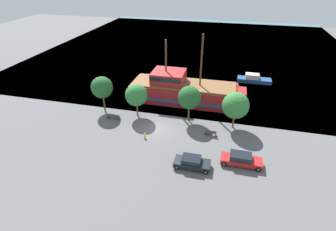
{
  "coord_description": "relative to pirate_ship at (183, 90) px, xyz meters",
  "views": [
    {
      "loc": [
        8.75,
        -30.14,
        20.56
      ],
      "look_at": [
        0.87,
        2.0,
        1.2
      ],
      "focal_mm": 28.0,
      "sensor_mm": 36.0,
      "label": 1
    }
  ],
  "objects": [
    {
      "name": "fire_hydrant",
      "position": [
        -2.82,
        -12.24,
        -1.49
      ],
      "size": [
        0.42,
        0.25,
        0.76
      ],
      "color": "yellow",
      "rests_on": "ground_plane"
    },
    {
      "name": "tree_row_west",
      "position": [
        8.67,
        -6.65,
        1.62
      ],
      "size": [
        3.72,
        3.72,
        5.4
      ],
      "color": "brown",
      "rests_on": "ground_plane"
    },
    {
      "name": "tree_row_midwest",
      "position": [
        2.15,
        -6.27,
        1.88
      ],
      "size": [
        3.37,
        3.37,
        5.49
      ],
      "color": "brown",
      "rests_on": "ground_plane"
    },
    {
      "name": "water_surface",
      "position": [
        -1.56,
        34.34,
        -1.91
      ],
      "size": [
        80.0,
        80.0,
        0.0
      ],
      "primitive_type": "plane",
      "color": "teal",
      "rests_on": "ground"
    },
    {
      "name": "tree_row_east",
      "position": [
        -11.53,
        -6.29,
        2.03
      ],
      "size": [
        3.36,
        3.36,
        5.62
      ],
      "color": "brown",
      "rests_on": "ground_plane"
    },
    {
      "name": "parked_car_curb_mid",
      "position": [
        9.83,
        -14.68,
        -1.2
      ],
      "size": [
        4.74,
        1.84,
        1.43
      ],
      "color": "#B21E1E",
      "rests_on": "ground_plane"
    },
    {
      "name": "ground_plane",
      "position": [
        -1.56,
        -9.66,
        -1.91
      ],
      "size": [
        160.0,
        160.0,
        0.0
      ],
      "primitive_type": "plane",
      "color": "#5B5B5E"
    },
    {
      "name": "pirate_ship",
      "position": [
        0.0,
        0.0,
        0.0
      ],
      "size": [
        18.99,
        5.88,
        11.45
      ],
      "color": "#A31E1E",
      "rests_on": "water_surface"
    },
    {
      "name": "tree_row_mideast",
      "position": [
        -5.79,
        -6.72,
        1.58
      ],
      "size": [
        3.35,
        3.35,
        5.16
      ],
      "color": "brown",
      "rests_on": "ground_plane"
    },
    {
      "name": "bench_promenade_east",
      "position": [
        5.8,
        -9.53,
        -1.48
      ],
      "size": [
        1.54,
        0.45,
        0.85
      ],
      "color": "#4C4742",
      "rests_on": "ground_plane"
    },
    {
      "name": "parked_car_curb_front",
      "position": [
        4.32,
        -16.53,
        -1.24
      ],
      "size": [
        4.17,
        1.87,
        1.35
      ],
      "color": "black",
      "rests_on": "ground_plane"
    },
    {
      "name": "moored_boat_dockside",
      "position": [
        12.17,
        11.31,
        -1.31
      ],
      "size": [
        6.46,
        2.13,
        1.63
      ],
      "color": "navy",
      "rests_on": "water_surface"
    },
    {
      "name": "bench_promenade_west",
      "position": [
        -8.96,
        -8.64,
        -1.46
      ],
      "size": [
        1.99,
        0.45,
        0.85
      ],
      "color": "#4C4742",
      "rests_on": "ground_plane"
    }
  ]
}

